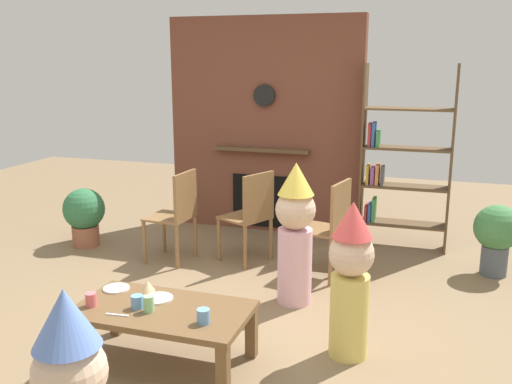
% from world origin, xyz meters
% --- Properties ---
extents(ground_plane, '(12.00, 12.00, 0.00)m').
position_xyz_m(ground_plane, '(0.00, 0.00, 0.00)').
color(ground_plane, '#846B4C').
extents(brick_fireplace_feature, '(2.20, 0.28, 2.40)m').
position_xyz_m(brick_fireplace_feature, '(-0.45, 2.60, 1.19)').
color(brick_fireplace_feature, brown).
rests_on(brick_fireplace_feature, ground_plane).
extents(bookshelf, '(0.90, 0.28, 1.90)m').
position_xyz_m(bookshelf, '(1.05, 2.40, 0.87)').
color(bookshelf, brown).
rests_on(bookshelf, ground_plane).
extents(coffee_table, '(1.12, 0.62, 0.39)m').
position_xyz_m(coffee_table, '(-0.19, -0.49, 0.33)').
color(coffee_table, brown).
rests_on(coffee_table, ground_plane).
extents(paper_cup_near_left, '(0.07, 0.07, 0.10)m').
position_xyz_m(paper_cup_near_left, '(-0.25, -0.56, 0.44)').
color(paper_cup_near_left, '#8CD18C').
rests_on(paper_cup_near_left, coffee_table).
extents(paper_cup_near_right, '(0.08, 0.08, 0.09)m').
position_xyz_m(paper_cup_near_right, '(-0.35, -0.54, 0.43)').
color(paper_cup_near_right, '#669EE0').
rests_on(paper_cup_near_right, coffee_table).
extents(paper_cup_center, '(0.07, 0.07, 0.09)m').
position_xyz_m(paper_cup_center, '(-0.64, -0.60, 0.43)').
color(paper_cup_center, '#E5666B').
rests_on(paper_cup_center, coffee_table).
extents(paper_cup_far_left, '(0.08, 0.08, 0.09)m').
position_xyz_m(paper_cup_far_left, '(0.14, -0.61, 0.43)').
color(paper_cup_far_left, '#669EE0').
rests_on(paper_cup_far_left, coffee_table).
extents(paper_plate_front, '(0.19, 0.19, 0.01)m').
position_xyz_m(paper_plate_front, '(-0.28, -0.38, 0.40)').
color(paper_plate_front, white).
rests_on(paper_plate_front, coffee_table).
extents(paper_plate_rear, '(0.18, 0.18, 0.01)m').
position_xyz_m(paper_plate_rear, '(-0.64, -0.32, 0.40)').
color(paper_plate_rear, white).
rests_on(paper_plate_rear, coffee_table).
extents(birthday_cake_slice, '(0.10, 0.10, 0.07)m').
position_xyz_m(birthday_cake_slice, '(-0.42, -0.27, 0.42)').
color(birthday_cake_slice, '#EAC68C').
rests_on(birthday_cake_slice, coffee_table).
extents(table_fork, '(0.15, 0.03, 0.01)m').
position_xyz_m(table_fork, '(-0.41, -0.67, 0.39)').
color(table_fork, silver).
rests_on(table_fork, coffee_table).
extents(child_in_pink, '(0.29, 0.29, 1.07)m').
position_xyz_m(child_in_pink, '(0.93, -0.02, 0.56)').
color(child_in_pink, '#E0CC66').
rests_on(child_in_pink, ground_plane).
extents(child_by_the_chairs, '(0.32, 0.32, 1.16)m').
position_xyz_m(child_by_the_chairs, '(0.38, 0.70, 0.61)').
color(child_by_the_chairs, '#EAB2C6').
rests_on(child_by_the_chairs, ground_plane).
extents(dining_chair_left, '(0.43, 0.43, 0.90)m').
position_xyz_m(dining_chair_left, '(-0.92, 1.27, 0.51)').
color(dining_chair_left, olive).
rests_on(dining_chair_left, ground_plane).
extents(dining_chair_middle, '(0.53, 0.53, 0.90)m').
position_xyz_m(dining_chair_middle, '(-0.23, 1.45, 0.51)').
color(dining_chair_middle, olive).
rests_on(dining_chair_middle, ground_plane).
extents(dining_chair_right, '(0.48, 0.48, 0.90)m').
position_xyz_m(dining_chair_right, '(0.56, 1.31, 0.51)').
color(dining_chair_right, olive).
rests_on(dining_chair_right, ground_plane).
extents(potted_plant_tall, '(0.41, 0.41, 0.66)m').
position_xyz_m(potted_plant_tall, '(1.99, 1.83, 0.40)').
color(potted_plant_tall, '#4C5660').
rests_on(potted_plant_tall, ground_plane).
extents(potted_plant_short, '(0.43, 0.43, 0.62)m').
position_xyz_m(potted_plant_short, '(-2.08, 1.41, 0.35)').
color(potted_plant_short, '#9E5B42').
rests_on(potted_plant_short, ground_plane).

